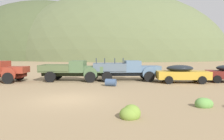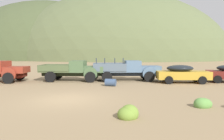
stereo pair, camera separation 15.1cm
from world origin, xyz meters
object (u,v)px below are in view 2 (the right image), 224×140
oil_drum_tipped (111,82)px  car_mustard (184,74)px  truck_weathered_green (78,70)px  truck_chalk_blue (131,70)px

oil_drum_tipped → car_mustard: bearing=19.7°
oil_drum_tipped → truck_weathered_green: bearing=137.0°
truck_weathered_green → oil_drum_tipped: (3.28, -3.06, -0.70)m
truck_weathered_green → truck_chalk_blue: size_ratio=0.92×
truck_chalk_blue → oil_drum_tipped: truck_chalk_blue is taller
truck_weathered_green → car_mustard: truck_weathered_green is taller
oil_drum_tipped → truck_chalk_blue: bearing=63.6°
truck_weathered_green → truck_chalk_blue: 5.05m
truck_chalk_blue → car_mustard: size_ratio=1.35×
truck_weathered_green → truck_chalk_blue: truck_chalk_blue is taller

